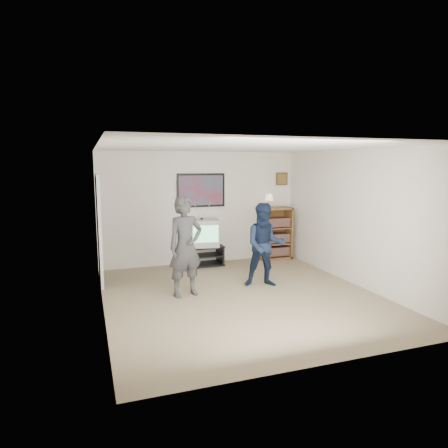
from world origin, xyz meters
TOP-DOWN VIEW (x-y plane):
  - room_shell at (0.00, 0.35)m, footprint 4.51×5.00m
  - media_stand at (-0.04, 2.23)m, footprint 0.90×0.51m
  - crt_television at (-0.05, 2.23)m, footprint 0.78×0.70m
  - bookshelf at (1.75, 2.28)m, footprint 0.74×0.42m
  - table_lamp at (1.60, 2.32)m, footprint 0.20×0.20m
  - person_tall at (-0.88, 0.36)m, footprint 0.70×0.54m
  - person_short at (0.62, 0.41)m, footprint 0.89×0.78m
  - controller_left at (-0.91, 0.52)m, footprint 0.06×0.12m
  - controller_right at (0.61, 0.64)m, footprint 0.05×0.12m
  - poster at (0.00, 2.48)m, footprint 1.10×0.03m
  - air_vent at (-0.55, 2.48)m, footprint 0.28×0.02m
  - small_picture at (2.00, 2.48)m, footprint 0.30×0.03m
  - doorway at (-2.23, 1.60)m, footprint 0.03×0.85m

SIDE VIEW (x-z plane):
  - media_stand at x=-0.04m, z-range 0.00..0.44m
  - bookshelf at x=1.75m, z-range 0.00..1.22m
  - crt_television at x=-0.05m, z-range 0.44..1.03m
  - person_short at x=0.62m, z-range 0.00..1.53m
  - person_tall at x=-0.88m, z-range 0.00..1.70m
  - doorway at x=-2.23m, z-range 0.00..2.00m
  - controller_right at x=0.61m, z-range 1.02..1.05m
  - controller_left at x=-0.91m, z-range 1.16..1.19m
  - room_shell at x=0.00m, z-range 0.00..2.50m
  - table_lamp at x=1.60m, z-range 1.22..1.54m
  - poster at x=0.00m, z-range 1.27..2.02m
  - small_picture at x=2.00m, z-range 1.73..2.03m
  - air_vent at x=-0.55m, z-range 1.88..2.02m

